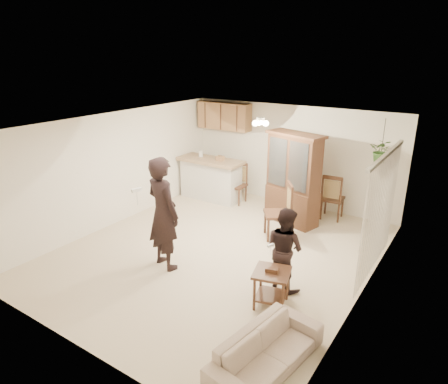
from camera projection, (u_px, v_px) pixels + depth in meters
The scene contains 23 objects.
floor at pixel (219, 251), 7.86m from camera, with size 6.50×6.50×0.00m, color beige.
ceiling at pixel (218, 125), 7.03m from camera, with size 5.50×6.50×0.02m, color silver.
wall_back at pixel (291, 156), 10.00m from camera, with size 5.50×0.02×2.50m, color white.
wall_front at pixel (69, 265), 4.89m from camera, with size 5.50×0.02×2.50m, color white.
wall_left at pixel (116, 169), 8.88m from camera, with size 0.02×6.50×2.50m, color white.
wall_right at pixel (369, 225), 6.01m from camera, with size 0.02×6.50×2.50m, color white.
breakfast_bar at pixel (211, 181), 10.50m from camera, with size 1.60×0.55×1.00m, color silver.
bar_top at pixel (211, 160), 10.32m from camera, with size 1.75×0.70×0.08m, color tan.
upper_cabinets at pixel (224, 116), 10.56m from camera, with size 1.50×0.34×0.70m, color olive.
vertical_blinds at pixel (379, 214), 6.79m from camera, with size 0.06×2.30×2.10m, color beige, non-canonical shape.
ceiling_fixture at pixel (260, 122), 7.90m from camera, with size 0.36×0.36×0.20m, color #F9ECBA, non-canonical shape.
hanging_plant at pixel (381, 151), 7.93m from camera, with size 0.43×0.37×0.48m, color #365B24.
plant_cord at pixel (384, 135), 7.82m from camera, with size 0.01×0.01×0.65m, color black.
sofa at pixel (267, 343), 4.86m from camera, with size 1.87×0.73×0.73m, color beige.
adult at pixel (164, 220), 7.05m from camera, with size 0.66×0.43×1.80m, color black.
child at pixel (285, 250), 6.48m from camera, with size 0.66×0.51×1.35m, color black.
china_hutch at pixel (293, 180), 8.88m from camera, with size 1.40×0.83×2.07m.
side_table at pixel (271, 288), 6.11m from camera, with size 0.66×0.66×0.65m.
chair_bar at pixel (236, 192), 10.30m from camera, with size 0.48×0.48×1.03m.
chair_hutch_left at pixel (277, 222), 8.35m from camera, with size 0.74×0.74×1.19m.
chair_hutch_right at pixel (332, 206), 9.33m from camera, with size 0.53×0.53×1.09m.
controller_adult at pixel (137, 190), 6.52m from camera, with size 0.05×0.18×0.05m, color white.
controller_child at pixel (271, 245), 6.22m from camera, with size 0.04×0.12×0.04m, color white.
Camera 1 is at (3.97, -5.79, 3.72)m, focal length 32.00 mm.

